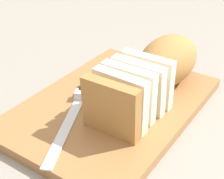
% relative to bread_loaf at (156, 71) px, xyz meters
% --- Properties ---
extents(ground_plane, '(3.00, 3.00, 0.00)m').
position_rel_bread_loaf_xyz_m(ground_plane, '(0.08, -0.05, -0.07)').
color(ground_plane, gray).
extents(cutting_board, '(0.44, 0.31, 0.02)m').
position_rel_bread_loaf_xyz_m(cutting_board, '(0.08, -0.05, -0.06)').
color(cutting_board, '#9E6B3D').
rests_on(cutting_board, ground_plane).
extents(bread_loaf, '(0.33, 0.12, 0.11)m').
position_rel_bread_loaf_xyz_m(bread_loaf, '(0.00, 0.00, 0.00)').
color(bread_loaf, '#A8753D').
rests_on(bread_loaf, cutting_board).
extents(bread_knife, '(0.25, 0.13, 0.02)m').
position_rel_bread_loaf_xyz_m(bread_knife, '(0.13, -0.11, -0.04)').
color(bread_knife, silver).
rests_on(bread_knife, cutting_board).
extents(crumb_near_knife, '(0.00, 0.00, 0.00)m').
position_rel_bread_loaf_xyz_m(crumb_near_knife, '(0.09, -0.07, -0.05)').
color(crumb_near_knife, tan).
rests_on(crumb_near_knife, cutting_board).
extents(crumb_near_loaf, '(0.00, 0.00, 0.00)m').
position_rel_bread_loaf_xyz_m(crumb_near_loaf, '(0.04, -0.06, -0.05)').
color(crumb_near_loaf, tan).
rests_on(crumb_near_loaf, cutting_board).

